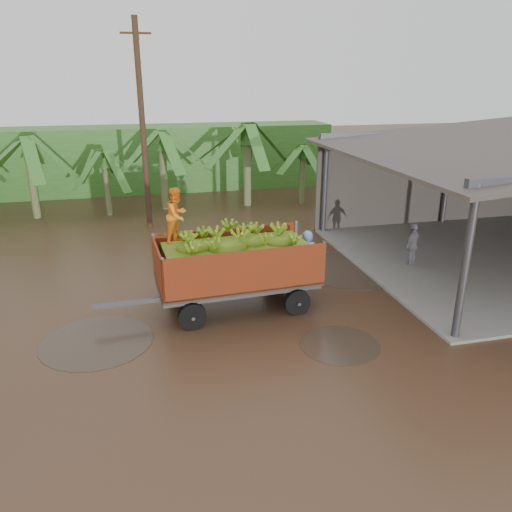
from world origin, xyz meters
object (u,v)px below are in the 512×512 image
(banana_trailer, at_px, (235,263))
(man_blue, at_px, (306,258))
(man_grey, at_px, (412,245))
(utility_pole, at_px, (143,127))

(banana_trailer, xyz_separation_m, man_blue, (2.45, 0.99, -0.43))
(banana_trailer, distance_m, man_blue, 2.67)
(banana_trailer, distance_m, man_grey, 6.80)
(man_grey, bearing_deg, utility_pole, -74.01)
(man_blue, distance_m, utility_pole, 9.61)
(man_grey, height_order, utility_pole, utility_pole)
(man_grey, relative_size, utility_pole, 0.19)
(banana_trailer, xyz_separation_m, man_grey, (6.55, 1.73, -0.55))
(banana_trailer, bearing_deg, utility_pole, 99.94)
(banana_trailer, relative_size, man_blue, 3.39)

